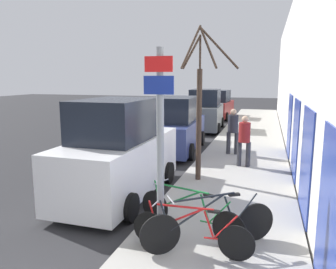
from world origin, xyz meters
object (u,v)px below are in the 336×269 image
Objects in this scene: pedestrian_far at (233,128)px; bicycle_2 at (189,214)px; parked_car_0 at (119,154)px; parked_car_1 at (175,127)px; bicycle_0 at (191,232)px; bicycle_1 at (210,225)px; parked_car_2 at (205,112)px; parked_car_3 at (218,106)px; pedestrian_near at (244,137)px; signpost at (160,144)px; street_tree at (200,108)px.

bicycle_2 is at bearing -97.63° from pedestrian_far.
bicycle_2 is 0.50× the size of parked_car_0.
parked_car_1 is 2.50m from pedestrian_far.
bicycle_1 is (0.28, 0.26, 0.05)m from bicycle_0.
parked_car_2 is (-2.66, 13.87, 0.53)m from bicycle_1.
pedestrian_far is at bearing -73.82° from parked_car_2.
parked_car_3 is (-2.76, 19.57, 0.42)m from bicycle_1.
parked_car_3 is 14.23m from pedestrian_near.
signpost is 8.22m from parked_car_1.
street_tree is at bearing -106.25° from pedestrian_far.
bicycle_1 reaches higher than bicycle_2.
parked_car_1 reaches higher than pedestrian_near.
parked_car_0 is at bearing 18.87° from bicycle_1.
bicycle_0 is (0.59, -0.13, -1.47)m from signpost.
bicycle_2 is 2.99m from parked_car_0.
pedestrian_near is at bearing -0.64° from bicycle_0.
bicycle_1 is 0.49× the size of parked_car_3.
pedestrian_far is (-0.38, 7.35, 0.61)m from bicycle_1.
bicycle_2 is (-0.46, 0.38, -0.02)m from bicycle_1.
bicycle_1 is at bearing -43.56° from bicycle_0.
pedestrian_near is (2.93, 3.45, -0.02)m from parked_car_0.
pedestrian_far is (0.08, 6.97, 0.63)m from bicycle_2.
pedestrian_near is at bearing -34.37° from bicycle_1.
parked_car_0 is (-2.30, 1.81, 0.61)m from bicycle_2.
bicycle_2 is at bearing 51.97° from signpost.
parked_car_2 is 1.01× the size of street_tree.
parked_car_0 is at bearing -92.18° from parked_car_1.
parked_car_1 is 3.70m from pedestrian_near.
parked_car_0 is (-1.90, 2.32, -0.83)m from signpost.
parked_car_3 is 12.45m from pedestrian_far.
signpost reaches higher than pedestrian_near.
bicycle_1 is at bearing -108.29° from bicycle_2.
parked_car_0 reaches higher than parked_car_2.
bicycle_0 is 0.96× the size of bicycle_2.
bicycle_2 is 5.34m from pedestrian_near.
pedestrian_near is at bearing -75.17° from parked_car_3.
parked_car_1 reaches higher than bicycle_0.
parked_car_1 is at bearing 103.98° from signpost.
parked_car_1 is 6.07m from parked_car_2.
bicycle_2 is (0.40, 0.51, -1.44)m from signpost.
parked_car_3 is (-2.48, 19.83, 0.47)m from bicycle_0.
bicycle_2 is at bearing -81.50° from street_tree.
street_tree is at bearing 13.45° from bicycle_0.
bicycle_2 is 0.46× the size of parked_car_1.
parked_car_3 reaches higher than bicycle_0.
pedestrian_far is (0.48, 7.48, -0.81)m from signpost.
parked_car_2 is 1.03× the size of parked_car_3.
pedestrian_far is (2.46, -0.45, 0.13)m from parked_car_1.
bicycle_0 is 19.99m from parked_car_3.
parked_car_2 is 2.50× the size of pedestrian_far.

